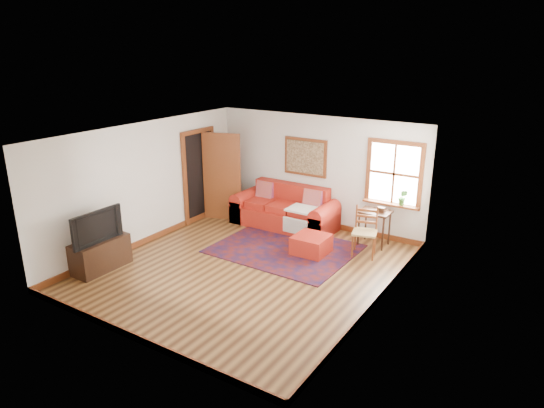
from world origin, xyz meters
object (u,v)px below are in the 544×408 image
Objects in this scene: red_leather_sofa at (285,213)px; red_ottoman at (311,245)px; side_table at (375,217)px; ladder_back_chair at (365,229)px; media_cabinet at (101,254)px.

red_leather_sofa is 1.63m from red_ottoman.
side_table is at bearing 49.77° from red_ottoman.
red_ottoman is (1.23, -1.06, -0.12)m from red_leather_sofa.
red_ottoman is 0.89× the size of side_table.
ladder_back_chair is at bearing -14.39° from red_leather_sofa.
ladder_back_chair reaches higher than red_ottoman.
red_leather_sofa reaches higher than red_ottoman.
red_leather_sofa is at bearing 65.61° from media_cabinet.
side_table is (0.88, 1.08, 0.43)m from red_ottoman.
media_cabinet is at bearing -135.33° from side_table.
side_table is at bearing 92.52° from ladder_back_chair.
side_table is at bearing 0.42° from red_leather_sofa.
media_cabinet is (-1.70, -3.75, -0.02)m from red_leather_sofa.
red_ottoman is at bearing -129.22° from side_table.
red_leather_sofa is 3.63× the size of red_ottoman.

